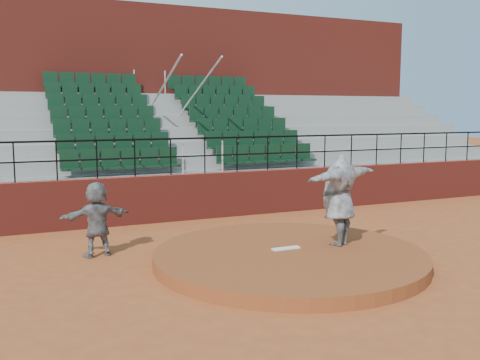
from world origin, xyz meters
name	(u,v)px	position (x,y,z in m)	size (l,w,h in m)	color
ground	(289,263)	(0.00, 0.00, 0.00)	(90.00, 90.00, 0.00)	#A14C24
pitchers_mound	(289,257)	(0.00, 0.00, 0.12)	(5.50, 5.50, 0.25)	brown
pitching_rubber	(286,248)	(0.00, 0.15, 0.27)	(0.60, 0.15, 0.03)	white
boundary_wall	(205,196)	(0.00, 5.00, 0.65)	(24.00, 0.30, 1.30)	maroon
wall_railing	(205,148)	(0.00, 5.00, 2.03)	(24.04, 0.05, 1.03)	black
seating_deck	(169,158)	(0.00, 8.65, 1.44)	(24.00, 5.97, 4.63)	gray
press_box_facade	(141,99)	(0.00, 12.60, 3.55)	(24.00, 3.00, 7.10)	maroon
pitcher	(339,200)	(1.17, 0.01, 1.22)	(2.37, 0.65, 1.93)	black
fielder	(97,219)	(-3.48, 2.09, 0.80)	(1.48, 0.47, 1.60)	black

